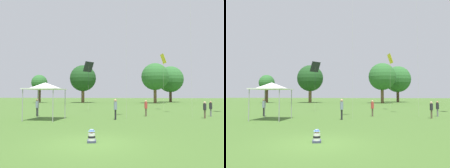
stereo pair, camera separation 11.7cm
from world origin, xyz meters
The scene contains 14 objects.
ground_plane centered at (0.00, 0.00, 0.00)m, with size 300.00×300.00×0.00m, color #426628.
seated_toddler centered at (-0.06, 0.22, 0.25)m, with size 0.51×0.58×0.62m.
person_standing_0 centered at (-0.21, 9.57, 1.14)m, with size 0.33×0.33×1.84m.
person_standing_1 centered at (9.06, 13.98, 0.95)m, with size 0.37×0.37×1.57m.
person_standing_2 centered at (2.49, 13.09, 1.00)m, with size 0.39×0.39×1.65m.
person_standing_5 centered at (7.97, 11.97, 0.96)m, with size 0.34×0.34×1.59m.
person_standing_6 centered at (-8.63, 11.48, 1.08)m, with size 0.43×0.43×1.79m.
canopy_tent centered at (-6.39, 8.56, 2.99)m, with size 3.01×3.01×3.32m.
kite_4 centered at (-5.29, 19.37, 6.00)m, with size 1.36×1.54×6.76m.
kite_5 centered at (5.12, 23.19, 7.50)m, with size 0.81×1.53×8.28m.
distant_tree_0 centered at (-15.19, 50.83, 6.99)m, with size 7.48×7.48×10.77m.
distant_tree_1 centered at (5.10, 50.02, 7.12)m, with size 7.29×7.29×10.81m.
distant_tree_2 centered at (10.16, 59.13, 7.03)m, with size 7.97×7.97×11.04m.
distant_tree_3 centered at (-27.44, 48.68, 5.63)m, with size 4.41×4.41×7.97m.
Camera 1 is at (2.39, -9.74, 2.20)m, focal length 35.00 mm.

